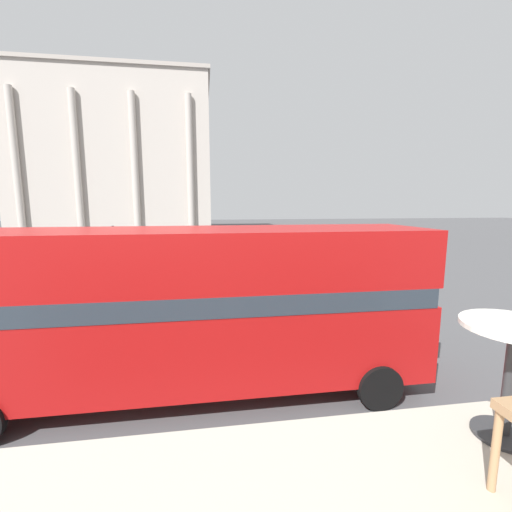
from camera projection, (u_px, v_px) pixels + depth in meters
double_decker_bus at (194, 305)px, 8.18m from camera, size 11.17×2.75×4.12m
plaza_building_left at (119, 159)px, 51.45m from camera, size 27.34×15.65×22.72m
traffic_light_near at (195, 267)px, 11.92m from camera, size 0.42×0.24×3.87m
traffic_light_mid at (116, 250)px, 17.47m from camera, size 0.42×0.24×3.59m
car_black at (221, 269)px, 21.17m from camera, size 4.20×1.93×1.35m
car_maroon at (249, 248)px, 31.14m from camera, size 4.20×1.93×1.35m
pedestrian_grey at (191, 252)px, 26.74m from camera, size 0.32×0.32×1.65m
pedestrian_yellow at (320, 255)px, 24.70m from camera, size 0.32×0.32×1.80m
pedestrian_red at (163, 250)px, 27.52m from camera, size 0.32×0.32×1.78m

